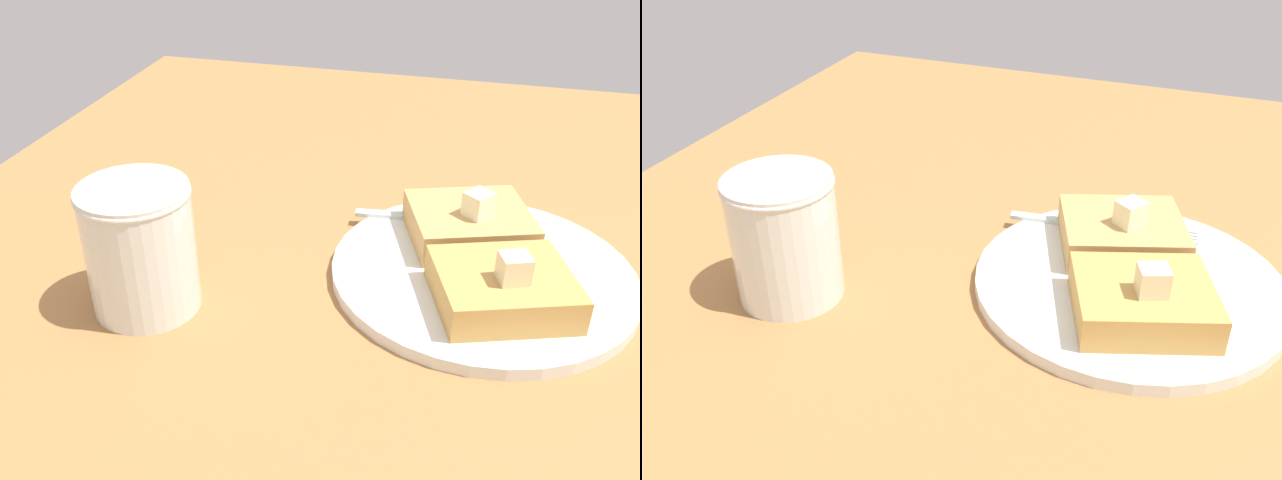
{
  "view_description": "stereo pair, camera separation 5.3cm",
  "coord_description": "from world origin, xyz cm",
  "views": [
    {
      "loc": [
        -38.96,
        8.74,
        34.93
      ],
      "look_at": [
        5.08,
        20.24,
        7.39
      ],
      "focal_mm": 40.0,
      "sensor_mm": 36.0,
      "label": 1
    },
    {
      "loc": [
        -37.32,
        3.68,
        34.93
      ],
      "look_at": [
        5.08,
        20.24,
        7.39
      ],
      "focal_mm": 40.0,
      "sensor_mm": 36.0,
      "label": 2
    }
  ],
  "objects": [
    {
      "name": "fork",
      "position": [
        16.82,
        10.75,
        4.08
      ],
      "size": [
        3.2,
        16.06,
        0.36
      ],
      "color": "silver",
      "rests_on": "plate"
    },
    {
      "name": "table_surface",
      "position": [
        0.0,
        0.0,
        1.45
      ],
      "size": [
        117.26,
        117.26,
        2.89
      ],
      "primitive_type": "cube",
      "color": "#A26D3D",
      "rests_on": "ground"
    },
    {
      "name": "butter_pat_primary",
      "position": [
        4.42,
        6.11,
        7.63
      ],
      "size": [
        2.48,
        2.59,
        2.06
      ],
      "primitive_type": "cube",
      "rotation": [
        0.0,
        0.0,
        1.94
      ],
      "color": "beige",
      "rests_on": "toast_slice_left"
    },
    {
      "name": "butter_pat_secondary",
      "position": [
        13.34,
        9.16,
        7.63
      ],
      "size": [
        2.76,
        2.72,
        2.06
      ],
      "primitive_type": "cube",
      "rotation": [
        0.0,
        0.0,
        2.5
      ],
      "color": "#F8F1C2",
      "rests_on": "toast_slice_middle"
    },
    {
      "name": "syrup_jar",
      "position": [
        0.46,
        32.32,
        7.31
      ],
      "size": [
        8.11,
        8.11,
        9.82
      ],
      "color": "#5A2D07",
      "rests_on": "table_surface"
    },
    {
      "name": "plate",
      "position": [
        9.69,
        8.17,
        3.44
      ],
      "size": [
        23.85,
        23.85,
        1.01
      ],
      "color": "silver",
      "rests_on": "table_surface"
    },
    {
      "name": "toast_slice_middle",
      "position": [
        14.08,
        9.72,
        5.25
      ],
      "size": [
        11.2,
        11.88,
        2.71
      ],
      "primitive_type": "cube",
      "rotation": [
        0.0,
        0.0,
        0.34
      ],
      "color": "tan",
      "rests_on": "plate"
    },
    {
      "name": "toast_slice_left",
      "position": [
        5.31,
        6.62,
        5.25
      ],
      "size": [
        11.2,
        11.88,
        2.71
      ],
      "primitive_type": "cube",
      "rotation": [
        0.0,
        0.0,
        0.34
      ],
      "color": "tan",
      "rests_on": "plate"
    }
  ]
}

